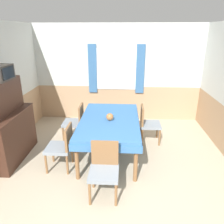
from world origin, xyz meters
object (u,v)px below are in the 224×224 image
Objects in this scene: chair_right_far at (148,123)px; chair_left_near at (62,146)px; vase at (110,117)px; chair_left_far at (76,121)px; dining_table at (110,124)px; chair_head_near at (104,168)px; sideboard at (9,127)px; tv at (1,73)px.

chair_left_near is at bearing -55.13° from chair_right_far.
chair_right_far is at bearing 37.84° from vase.
vase is (0.83, -0.63, 0.37)m from chair_left_far.
chair_left_near reaches higher than dining_table.
chair_left_far is at bearing 142.73° from vase.
vase is at bearing -90.42° from chair_head_near.
chair_head_near is 0.54× the size of sideboard.
chair_right_far is (0.82, 1.78, 0.00)m from chair_head_near.
sideboard reaches higher than dining_table.
chair_right_far is at bearing 34.87° from dining_table.
sideboard is at bearing 127.95° from chair_left_far.
chair_head_near and chair_left_near have the same top height.
tv is (-1.92, 0.97, 1.24)m from chair_head_near.
vase is at bearing -127.27° from chair_left_far.
chair_left_far is 1.11m from vase.
sideboard is 11.04× the size of vase.
chair_left_far and chair_left_near have the same top height.
tv is 3.43× the size of vase.
tv is (-1.10, 0.34, 1.24)m from chair_left_near.
sideboard is 3.22× the size of tv.
chair_head_near is at bearing -127.69° from chair_left_near.
chair_right_far is (0.82, 0.57, -0.20)m from dining_table.
chair_head_near is at bearing -26.91° from tv.
sideboard is at bearing -173.32° from vase.
chair_left_near is 0.54× the size of sideboard.
sideboard is (-1.10, 0.29, 0.20)m from chair_left_near.
dining_table is 2.29× the size of chair_head_near.
dining_table is at bearing 6.92° from tv.
dining_table is 2.29× the size of chair_left_far.
dining_table is 13.72× the size of vase.
chair_right_far is 1.75× the size of tv.
sideboard is at bearing -91.20° from tv.
chair_left_near is at bearing -145.13° from dining_table.
chair_left_near is at bearing -180.00° from chair_left_far.
tv is at bearing -173.08° from dining_table.
tv reaches higher than dining_table.
chair_left_far is 5.99× the size of vase.
chair_left_far is 1.41m from sideboard.
chair_head_near is 2.48m from tv.
sideboard is 1.95m from vase.
chair_left_near is (-1.64, -1.14, 0.00)m from chair_right_far.
sideboard reaches higher than chair_right_far.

